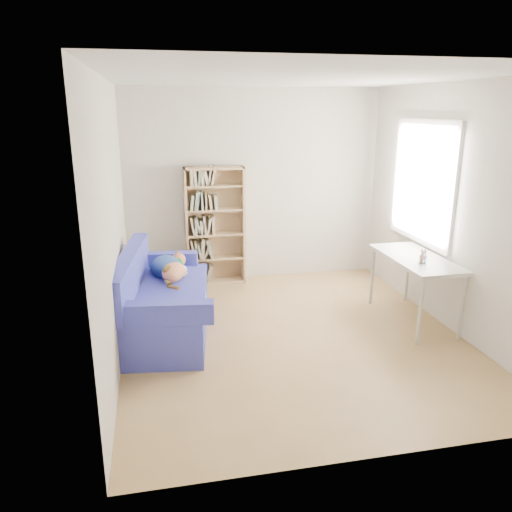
{
  "coord_description": "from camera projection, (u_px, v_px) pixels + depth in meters",
  "views": [
    {
      "loc": [
        -1.36,
        -4.69,
        2.32
      ],
      "look_at": [
        -0.35,
        0.19,
        0.85
      ],
      "focal_mm": 35.0,
      "sensor_mm": 36.0,
      "label": 1
    }
  ],
  "objects": [
    {
      "name": "room_shell",
      "position": [
        304.0,
        181.0,
        4.91
      ],
      "size": [
        3.54,
        4.04,
        2.62
      ],
      "color": "silver",
      "rests_on": "ground"
    },
    {
      "name": "desk",
      "position": [
        416.0,
        263.0,
        5.52
      ],
      "size": [
        0.57,
        1.25,
        0.75
      ],
      "color": "silver",
      "rests_on": "ground"
    },
    {
      "name": "ground",
      "position": [
        291.0,
        335.0,
        5.33
      ],
      "size": [
        4.0,
        4.0,
        0.0
      ],
      "primitive_type": "plane",
      "color": "olive",
      "rests_on": "ground"
    },
    {
      "name": "sofa",
      "position": [
        161.0,
        301.0,
        5.35
      ],
      "size": [
        1.08,
        1.91,
        0.89
      ],
      "rotation": [
        0.0,
        0.0,
        -0.13
      ],
      "color": "navy",
      "rests_on": "ground"
    },
    {
      "name": "pen_cup",
      "position": [
        423.0,
        258.0,
        5.27
      ],
      "size": [
        0.08,
        0.08,
        0.16
      ],
      "color": "white",
      "rests_on": "desk"
    },
    {
      "name": "bookshelf",
      "position": [
        215.0,
        231.0,
        6.75
      ],
      "size": [
        0.8,
        0.25,
        1.59
      ],
      "color": "tan",
      "rests_on": "ground"
    }
  ]
}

